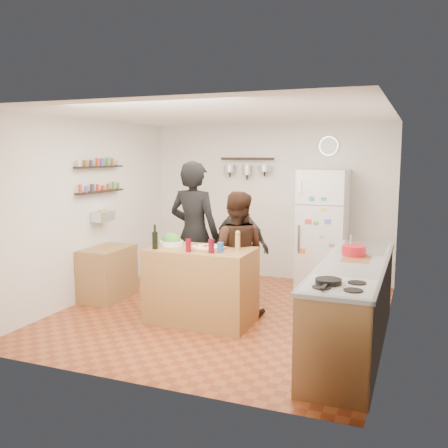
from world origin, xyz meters
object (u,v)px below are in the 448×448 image
at_px(salt_canister, 220,247).
at_px(person_center, 236,254).
at_px(red_bowl, 354,251).
at_px(wine_bottle, 155,240).
at_px(counter_run, 352,307).
at_px(side_table, 108,273).
at_px(salad_bowl, 172,243).
at_px(person_back, 241,247).
at_px(skillet, 328,281).
at_px(person_left, 194,234).
at_px(fridge, 323,229).
at_px(prep_island, 201,285).
at_px(pepper_mill, 238,243).
at_px(wall_clock, 329,146).

height_order(salt_canister, person_center, person_center).
xyz_separation_m(person_center, red_bowl, (1.47, -0.22, 0.19)).
bearing_deg(wine_bottle, salt_canister, 7.13).
bearing_deg(salt_canister, counter_run, -2.13).
distance_m(salt_canister, side_table, 2.09).
xyz_separation_m(salad_bowl, person_back, (0.57, 0.94, -0.18)).
bearing_deg(skillet, salt_canister, 145.08).
bearing_deg(person_left, skillet, 145.08).
distance_m(salad_bowl, person_left, 0.56).
bearing_deg(wine_bottle, person_center, 39.82).
relative_size(person_center, side_table, 1.97).
height_order(salad_bowl, skillet, salad_bowl).
xyz_separation_m(person_center, fridge, (0.77, 1.69, 0.11)).
height_order(person_left, side_table, person_left).
distance_m(person_center, side_table, 1.96).
bearing_deg(person_center, person_back, -86.65).
bearing_deg(prep_island, person_left, 121.51).
bearing_deg(side_table, wine_bottle, -29.37).
relative_size(prep_island, pepper_mill, 6.66).
bearing_deg(pepper_mill, person_back, 107.76).
distance_m(person_left, counter_run, 2.38).
height_order(salad_bowl, person_center, person_center).
bearing_deg(salt_canister, person_back, 97.75).
distance_m(person_back, side_table, 1.91).
distance_m(salad_bowl, wine_bottle, 0.29).
bearing_deg(red_bowl, person_left, 169.57).
relative_size(pepper_mill, red_bowl, 0.72).
distance_m(pepper_mill, fridge, 2.16).
distance_m(salad_bowl, counter_run, 2.29).
bearing_deg(prep_island, side_table, 165.68).
height_order(wine_bottle, person_left, person_left).
relative_size(skillet, fridge, 0.13).
xyz_separation_m(salt_canister, skillet, (1.41, -0.98, -0.03)).
relative_size(person_center, red_bowl, 6.04).
bearing_deg(counter_run, wall_clock, 105.92).
xyz_separation_m(wine_bottle, side_table, (-1.13, 0.64, -0.65)).
bearing_deg(red_bowl, wine_bottle, -169.05).
relative_size(fridge, side_table, 2.25).
bearing_deg(red_bowl, salad_bowl, -175.61).
height_order(prep_island, skillet, skillet).
distance_m(salt_canister, fridge, 2.37).
relative_size(pepper_mill, side_table, 0.23).
bearing_deg(wine_bottle, wall_clock, 59.75).
bearing_deg(pepper_mill, salt_canister, -131.42).
bearing_deg(fridge, person_left, -133.44).
distance_m(pepper_mill, person_center, 0.47).
height_order(counter_run, side_table, counter_run).
bearing_deg(wall_clock, salad_bowl, -121.61).
bearing_deg(counter_run, person_left, 160.20).
bearing_deg(person_back, pepper_mill, 123.35).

